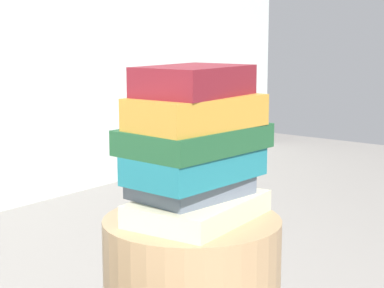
{
  "coord_description": "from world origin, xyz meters",
  "views": [
    {
      "loc": [
        -1.01,
        -0.79,
        0.92
      ],
      "look_at": [
        0.0,
        0.0,
        0.69
      ],
      "focal_mm": 60.78,
      "sensor_mm": 36.0,
      "label": 1
    }
  ],
  "objects_px": {
    "book_ochre": "(196,112)",
    "book_maroon": "(194,81)",
    "book_cream": "(198,208)",
    "book_teal": "(197,166)",
    "book_forest": "(195,139)",
    "book_slate": "(191,187)"
  },
  "relations": [
    {
      "from": "book_ochre",
      "to": "book_maroon",
      "type": "xyz_separation_m",
      "value": [
        0.01,
        0.01,
        0.06
      ]
    },
    {
      "from": "book_cream",
      "to": "book_maroon",
      "type": "distance_m",
      "value": 0.26
    },
    {
      "from": "book_slate",
      "to": "book_teal",
      "type": "distance_m",
      "value": 0.05
    },
    {
      "from": "book_teal",
      "to": "book_ochre",
      "type": "bearing_deg",
      "value": -145.71
    },
    {
      "from": "book_forest",
      "to": "book_slate",
      "type": "bearing_deg",
      "value": 89.46
    },
    {
      "from": "book_cream",
      "to": "book_forest",
      "type": "relative_size",
      "value": 0.95
    },
    {
      "from": "book_forest",
      "to": "book_ochre",
      "type": "distance_m",
      "value": 0.06
    },
    {
      "from": "book_cream",
      "to": "book_ochre",
      "type": "height_order",
      "value": "book_ochre"
    },
    {
      "from": "book_ochre",
      "to": "book_maroon",
      "type": "bearing_deg",
      "value": 65.58
    },
    {
      "from": "book_slate",
      "to": "book_forest",
      "type": "bearing_deg",
      "value": -87.27
    },
    {
      "from": "book_slate",
      "to": "book_teal",
      "type": "relative_size",
      "value": 0.81
    },
    {
      "from": "book_cream",
      "to": "book_maroon",
      "type": "relative_size",
      "value": 1.23
    },
    {
      "from": "book_maroon",
      "to": "book_ochre",
      "type": "bearing_deg",
      "value": -122.67
    },
    {
      "from": "book_maroon",
      "to": "book_cream",
      "type": "bearing_deg",
      "value": -92.0
    },
    {
      "from": "book_ochre",
      "to": "book_maroon",
      "type": "distance_m",
      "value": 0.06
    },
    {
      "from": "book_slate",
      "to": "book_ochre",
      "type": "distance_m",
      "value": 0.16
    },
    {
      "from": "book_cream",
      "to": "book_teal",
      "type": "relative_size",
      "value": 1.01
    },
    {
      "from": "book_forest",
      "to": "book_teal",
      "type": "bearing_deg",
      "value": -116.17
    },
    {
      "from": "book_ochre",
      "to": "book_cream",
      "type": "bearing_deg",
      "value": 7.96
    },
    {
      "from": "book_teal",
      "to": "book_forest",
      "type": "bearing_deg",
      "value": 63.39
    },
    {
      "from": "book_teal",
      "to": "book_ochre",
      "type": "xyz_separation_m",
      "value": [
        -0.0,
        -0.0,
        0.11
      ]
    },
    {
      "from": "book_slate",
      "to": "book_forest",
      "type": "xyz_separation_m",
      "value": [
        -0.0,
        -0.01,
        0.1
      ]
    }
  ]
}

